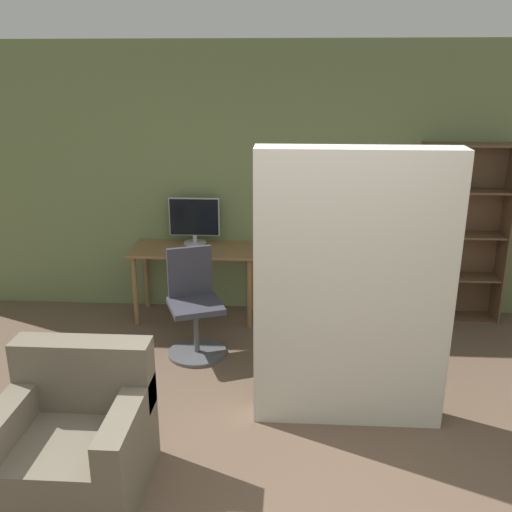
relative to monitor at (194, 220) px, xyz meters
name	(u,v)px	position (x,y,z in m)	size (l,w,h in m)	color
wall_back	(301,182)	(1.06, 0.16, 0.36)	(8.00, 0.06, 2.70)	#6B7A4C
desk	(195,258)	(0.02, -0.15, -0.36)	(1.25, 0.57, 0.74)	brown
monitor	(194,220)	(0.00, 0.00, 0.00)	(0.51, 0.23, 0.47)	#B7B7BC
office_chair	(194,312)	(0.13, -0.92, -0.60)	(0.57, 0.57, 0.94)	#4C4C51
bookshelf	(448,235)	(2.52, 0.01, -0.12)	(0.85, 0.31, 1.76)	brown
mattress_near	(353,292)	(1.40, -1.87, 0.00)	(1.33, 0.27, 1.96)	beige
armchair	(75,439)	(-0.30, -2.68, -0.67)	(0.85, 0.80, 0.85)	#665B4C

